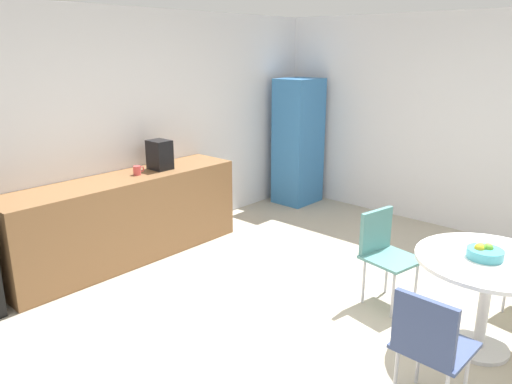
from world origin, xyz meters
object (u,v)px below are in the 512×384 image
at_px(round_table, 488,278).
at_px(chair_teal, 383,246).
at_px(mug_white, 137,170).
at_px(coffee_maker, 160,155).
at_px(fruit_bowl, 485,253).
at_px(locker_cabinet, 298,142).
at_px(chair_navy, 429,340).

distance_m(round_table, chair_teal, 0.94).
relative_size(chair_teal, mug_white, 6.43).
xyz_separation_m(round_table, coffee_maker, (-0.32, 3.39, 0.47)).
relative_size(fruit_bowl, mug_white, 1.94).
bearing_deg(coffee_maker, fruit_bowl, -84.83).
relative_size(locker_cabinet, chair_navy, 2.14).
bearing_deg(chair_navy, chair_teal, 38.74).
height_order(fruit_bowl, mug_white, mug_white).
bearing_deg(locker_cabinet, chair_navy, -132.36).
xyz_separation_m(round_table, mug_white, (-0.64, 3.36, 0.36)).
height_order(chair_teal, fruit_bowl, fruit_bowl).
height_order(round_table, fruit_bowl, fruit_bowl).
xyz_separation_m(chair_teal, coffee_maker, (-0.50, 2.47, 0.54)).
distance_m(chair_navy, coffee_maker, 3.46).
bearing_deg(fruit_bowl, mug_white, 100.58).
height_order(chair_navy, coffee_maker, coffee_maker).
xyz_separation_m(chair_teal, chair_navy, (-1.11, -0.89, 0.00)).
xyz_separation_m(locker_cabinet, fruit_bowl, (-2.06, -3.24, -0.10)).
bearing_deg(chair_teal, round_table, -100.90).
height_order(chair_teal, coffee_maker, coffee_maker).
relative_size(chair_navy, mug_white, 6.43).
bearing_deg(round_table, chair_navy, 178.37).
xyz_separation_m(locker_cabinet, mug_white, (-2.68, 0.07, 0.06)).
distance_m(fruit_bowl, coffee_maker, 3.37).
height_order(locker_cabinet, coffee_maker, locker_cabinet).
distance_m(chair_teal, mug_white, 2.61).
bearing_deg(chair_navy, fruit_bowl, 0.87).
relative_size(round_table, coffee_maker, 3.24).
relative_size(chair_navy, coffee_maker, 2.59).
distance_m(chair_navy, mug_white, 3.37).
xyz_separation_m(chair_teal, fruit_bowl, (-0.20, -0.88, 0.26)).
bearing_deg(mug_white, fruit_bowl, -79.42).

